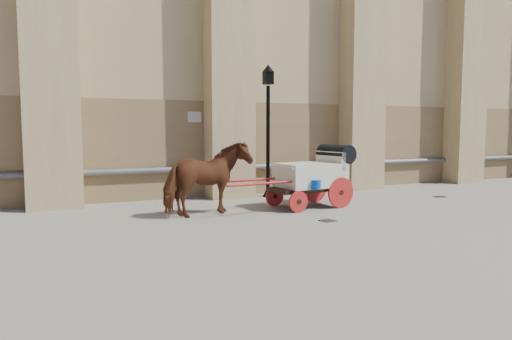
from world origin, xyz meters
name	(u,v)px	position (x,y,z in m)	size (l,w,h in m)	color
ground	(318,214)	(0.00, 0.00, 0.00)	(90.00, 90.00, 0.00)	slate
horse	(207,179)	(-2.59, 0.94, 0.91)	(0.98, 2.16, 1.83)	#5F2912
carriage	(314,173)	(0.51, 1.04, 0.91)	(3.95, 1.49, 1.69)	black
street_lamp	(268,127)	(0.14, 3.19, 2.20)	(0.38, 0.38, 4.11)	black
drain_grate_near	(328,221)	(-0.26, -0.83, 0.01)	(0.32, 0.32, 0.01)	black
drain_grate_far	(440,197)	(5.05, 0.94, 0.01)	(0.32, 0.32, 0.01)	black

